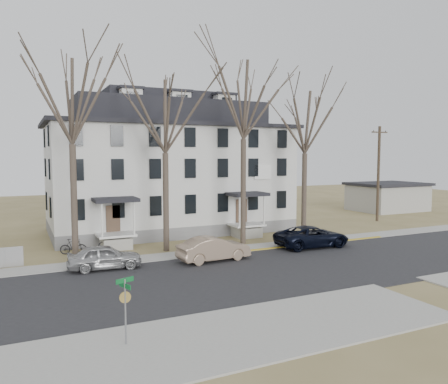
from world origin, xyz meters
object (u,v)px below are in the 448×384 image
utility_pole_far (378,172)px  tree_center (244,94)px  tree_mid_right (305,117)px  bicycle_left (111,243)px  bicycle_right (73,247)px  car_silver (105,257)px  car_tan (214,249)px  car_navy (312,237)px  tree_far_left (71,94)px  boarding_house (170,169)px  street_sign (125,301)px  tree_mid_left (165,111)px

utility_pole_far → tree_center: bearing=-166.5°
tree_mid_right → bicycle_left: size_ratio=7.02×
tree_mid_right → bicycle_right: 19.75m
car_silver → car_tan: 6.57m
utility_pole_far → car_navy: size_ratio=1.74×
tree_far_left → utility_pole_far: 30.29m
tree_center → utility_pole_far: bearing=13.5°
tree_mid_right → utility_pole_far: 13.55m
bicycle_right → bicycle_left: bearing=-65.4°
car_tan → tree_far_left: bearing=57.8°
boarding_house → tree_center: bearing=-69.8°
tree_center → bicycle_left: tree_center is taller
utility_pole_far → boarding_house: bearing=169.1°
tree_center → car_silver: bearing=-163.1°
car_silver → car_tan: car_tan is taller
car_silver → bicycle_right: size_ratio=2.44×
bicycle_right → tree_center: bearing=-82.8°
tree_far_left → bicycle_right: size_ratio=7.99×
tree_center → tree_mid_right: (5.50, 0.00, -1.48)m
utility_pole_far → car_navy: bearing=-151.1°
tree_far_left → tree_center: size_ratio=0.93×
car_tan → street_sign: 12.55m
tree_mid_left → street_sign: bearing=-113.0°
utility_pole_far → bicycle_left: 27.36m
boarding_house → tree_center: (3.00, -8.15, 5.71)m
tree_mid_right → utility_pole_far: size_ratio=1.34×
car_silver → car_tan: bearing=-93.3°
tree_mid_right → utility_pole_far: bearing=19.3°
tree_far_left → tree_mid_right: 17.52m
car_navy → street_sign: (-15.78, -10.63, 0.86)m
street_sign → tree_mid_left: bearing=47.5°
car_silver → bicycle_left: bearing=-10.4°
tree_mid_right → utility_pole_far: (12.00, 4.20, -4.70)m
tree_mid_left → tree_mid_right: bearing=0.0°
street_sign → car_silver: bearing=64.3°
tree_mid_left → car_tan: 9.92m
tree_mid_left → street_sign: (-5.95, -13.98, -7.98)m
boarding_house → car_silver: size_ratio=4.97×
tree_far_left → bicycle_left: (2.59, 1.96, -9.87)m
car_tan → bicycle_right: bearing=49.8°
utility_pole_far → car_tan: 23.65m
bicycle_right → car_navy: bearing=-92.8°
car_silver → boarding_house: bearing=-30.1°
tree_mid_left → tree_far_left: bearing=180.0°
tree_far_left → street_sign: (0.05, -13.98, -8.72)m
boarding_house → car_navy: size_ratio=3.82×
tree_mid_left → tree_mid_right: same height
boarding_house → car_tan: (-1.24, -12.27, -4.62)m
tree_mid_left → street_sign: 17.17m
car_silver → car_navy: size_ratio=0.77×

